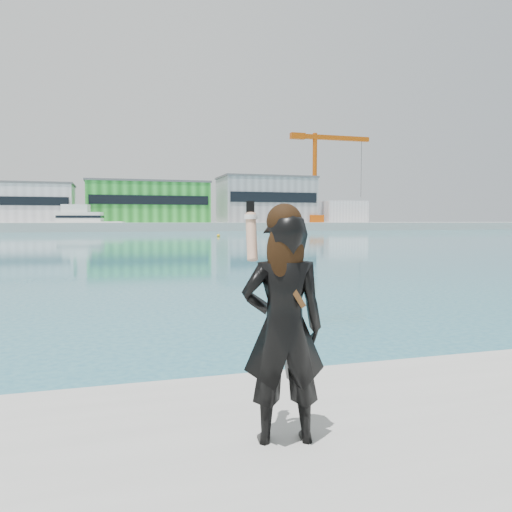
{
  "coord_description": "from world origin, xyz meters",
  "views": [
    {
      "loc": [
        -1.81,
        -4.0,
        2.41
      ],
      "look_at": [
        -0.62,
        0.05,
        2.11
      ],
      "focal_mm": 35.0,
      "sensor_mm": 36.0,
      "label": 1
    }
  ],
  "objects": [
    {
      "name": "ground",
      "position": [
        0.0,
        0.0,
        0.0
      ],
      "size": [
        500.0,
        500.0,
        0.0
      ],
      "primitive_type": "plane",
      "color": "#1A5E7B",
      "rests_on": "ground"
    },
    {
      "name": "far_quay",
      "position": [
        0.0,
        130.0,
        1.0
      ],
      "size": [
        320.0,
        40.0,
        2.0
      ],
      "primitive_type": "cube",
      "color": "#9E9E99",
      "rests_on": "ground"
    },
    {
      "name": "warehouse_white",
      "position": [
        -22.0,
        127.98,
        6.76
      ],
      "size": [
        24.48,
        15.35,
        9.5
      ],
      "color": "silver",
      "rests_on": "far_quay"
    },
    {
      "name": "warehouse_green",
      "position": [
        8.0,
        127.98,
        7.26
      ],
      "size": [
        30.6,
        16.36,
        10.5
      ],
      "color": "#218426",
      "rests_on": "far_quay"
    },
    {
      "name": "warehouse_grey_right",
      "position": [
        40.0,
        127.98,
        8.26
      ],
      "size": [
        25.5,
        15.35,
        12.5
      ],
      "color": "gray",
      "rests_on": "far_quay"
    },
    {
      "name": "ancillary_shed",
      "position": [
        62.0,
        126.0,
        5.0
      ],
      "size": [
        12.0,
        10.0,
        6.0
      ],
      "primitive_type": "cube",
      "color": "silver",
      "rests_on": "far_quay"
    },
    {
      "name": "dock_crane",
      "position": [
        53.2,
        122.0,
        15.07
      ],
      "size": [
        23.0,
        4.0,
        24.0
      ],
      "color": "#D5520C",
      "rests_on": "far_quay"
    },
    {
      "name": "flagpole_right",
      "position": [
        22.09,
        121.0,
        6.54
      ],
      "size": [
        1.28,
        0.16,
        8.0
      ],
      "color": "silver",
      "rests_on": "far_quay"
    },
    {
      "name": "motor_yacht",
      "position": [
        -7.45,
        115.51,
        2.26
      ],
      "size": [
        17.79,
        7.82,
        8.03
      ],
      "rotation": [
        0.0,
        0.0,
        -0.18
      ],
      "color": "white",
      "rests_on": "ground"
    },
    {
      "name": "buoy_near",
      "position": [
        14.29,
        70.84,
        0.0
      ],
      "size": [
        0.5,
        0.5,
        0.5
      ],
      "primitive_type": "sphere",
      "color": "#FFAE0D",
      "rests_on": "ground"
    },
    {
      "name": "buoy_extra",
      "position": [
        20.7,
        75.87,
        0.0
      ],
      "size": [
        0.5,
        0.5,
        0.5
      ],
      "primitive_type": "sphere",
      "color": "#FFAE0D",
      "rests_on": "ground"
    },
    {
      "name": "woman",
      "position": [
        -0.62,
        -0.66,
        1.69
      ],
      "size": [
        0.66,
        0.49,
        1.76
      ],
      "rotation": [
        0.0,
        0.0,
        2.98
      ],
      "color": "black",
      "rests_on": "near_quay"
    }
  ]
}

